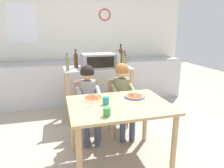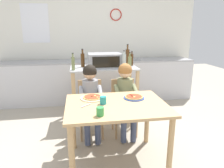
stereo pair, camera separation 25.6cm
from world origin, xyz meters
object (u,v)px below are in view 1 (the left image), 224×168
object	(u,v)px
dining_chair_left	(88,105)
drinking_cup_green	(107,112)
bottle_slim_sauce	(67,64)
child_in_grey_shirt	(89,94)
bottle_tall_green_wine	(125,59)
dining_chair_right	(120,102)
pizza_plate_blue_rimmed	(134,96)
bottle_dark_olive_oil	(76,60)
bottle_clear_vinegar	(118,61)
kitchen_island_cart	(98,84)
pizza_plate_cream	(93,98)
serving_spoon	(89,106)
dining_table	(119,113)
drinking_cup_teal	(106,100)
toaster_oven	(98,61)
bottle_squat_spirits	(124,62)
bottle_brown_beer	(121,57)
child_in_olive_shirt	(123,91)

from	to	relation	value
dining_chair_left	drinking_cup_green	world-z (taller)	drinking_cup_green
bottle_slim_sauce	child_in_grey_shirt	size ratio (longest dim) A/B	0.26
bottle_tall_green_wine	dining_chair_right	bearing A→B (deg)	-112.72
bottle_tall_green_wine	pizza_plate_blue_rimmed	distance (m)	1.33
bottle_dark_olive_oil	bottle_clear_vinegar	distance (m)	0.72
dining_chair_right	bottle_clear_vinegar	bearing A→B (deg)	78.19
kitchen_island_cart	pizza_plate_cream	bearing A→B (deg)	-104.09
serving_spoon	pizza_plate_blue_rimmed	bearing A→B (deg)	16.02
bottle_clear_vinegar	pizza_plate_cream	world-z (taller)	bottle_clear_vinegar
dining_table	dining_chair_right	distance (m)	0.77
kitchen_island_cart	dining_chair_right	world-z (taller)	kitchen_island_cart
pizza_plate_blue_rimmed	drinking_cup_teal	size ratio (longest dim) A/B	2.92
toaster_oven	child_in_grey_shirt	bearing A→B (deg)	-112.06
bottle_tall_green_wine	drinking_cup_green	size ratio (longest dim) A/B	2.99
bottle_squat_spirits	bottle_dark_olive_oil	bearing A→B (deg)	159.56
pizza_plate_cream	bottle_dark_olive_oil	bearing A→B (deg)	93.55
bottle_squat_spirits	bottle_brown_beer	size ratio (longest dim) A/B	0.71
pizza_plate_blue_rimmed	bottle_slim_sauce	bearing A→B (deg)	125.83
bottle_tall_green_wine	pizza_plate_cream	distance (m)	1.46
bottle_squat_spirits	pizza_plate_blue_rimmed	world-z (taller)	bottle_squat_spirits
bottle_tall_green_wine	bottle_squat_spirits	size ratio (longest dim) A/B	0.95
bottle_dark_olive_oil	child_in_olive_shirt	bearing A→B (deg)	-55.57
bottle_clear_vinegar	dining_chair_left	xyz separation A→B (m)	(-0.58, -0.39, -0.56)
bottle_brown_beer	child_in_grey_shirt	xyz separation A→B (m)	(-0.70, -0.75, -0.38)
toaster_oven	pizza_plate_blue_rimmed	bearing A→B (deg)	-80.36
bottle_squat_spirits	drinking_cup_green	size ratio (longest dim) A/B	3.13
child_in_grey_shirt	pizza_plate_blue_rimmed	distance (m)	0.68
bottle_slim_sauce	bottle_brown_beer	world-z (taller)	bottle_brown_beer
toaster_oven	bottle_clear_vinegar	xyz separation A→B (m)	(0.29, -0.22, 0.01)
bottle_tall_green_wine	bottle_squat_spirits	distance (m)	0.30
bottle_squat_spirits	drinking_cup_teal	world-z (taller)	bottle_squat_spirits
child_in_grey_shirt	pizza_plate_cream	distance (m)	0.39
bottle_tall_green_wine	drinking_cup_teal	world-z (taller)	bottle_tall_green_wine
toaster_oven	drinking_cup_teal	size ratio (longest dim) A/B	6.42
bottle_squat_spirits	drinking_cup_green	xyz separation A→B (m)	(-0.65, -1.44, -0.23)
bottle_tall_green_wine	dining_chair_left	distance (m)	1.18
pizza_plate_cream	serving_spoon	bearing A→B (deg)	-110.74
dining_chair_right	drinking_cup_teal	world-z (taller)	drinking_cup_teal
toaster_oven	dining_chair_left	world-z (taller)	toaster_oven
pizza_plate_blue_rimmed	drinking_cup_teal	bearing A→B (deg)	-161.31
bottle_clear_vinegar	drinking_cup_green	xyz separation A→B (m)	(-0.54, -1.41, -0.26)
bottle_slim_sauce	drinking_cup_green	distance (m)	1.50
child_in_olive_shirt	drinking_cup_teal	world-z (taller)	child_in_olive_shirt
bottle_squat_spirits	serving_spoon	xyz separation A→B (m)	(-0.77, -1.16, -0.27)
bottle_brown_beer	pizza_plate_blue_rimmed	xyz separation A→B (m)	(-0.20, -1.20, -0.31)
bottle_slim_sauce	dining_chair_right	xyz separation A→B (m)	(0.73, -0.45, -0.54)
dining_chair_left	child_in_olive_shirt	size ratio (longest dim) A/B	0.76
bottle_slim_sauce	dining_chair_left	xyz separation A→B (m)	(0.23, -0.43, -0.54)
bottle_clear_vinegar	dining_chair_left	world-z (taller)	bottle_clear_vinegar
dining_chair_right	serving_spoon	xyz separation A→B (m)	(-0.59, -0.73, 0.26)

